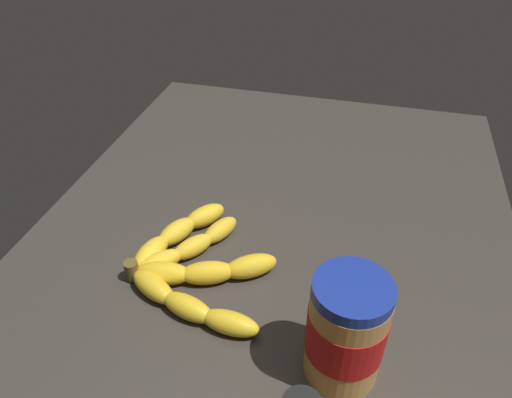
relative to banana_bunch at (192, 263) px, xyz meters
The scene contains 3 objects.
ground_plane 17.46cm from the banana_bunch, 145.92° to the left, with size 97.01×77.06×4.03cm, color #38332D.
banana_bunch is the anchor object (origin of this frame).
peanut_butter_jar 25.88cm from the banana_bunch, 64.84° to the left, with size 8.98×8.98×14.53cm.
Camera 1 is at (59.78, 11.86, 51.26)cm, focal length 33.51 mm.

